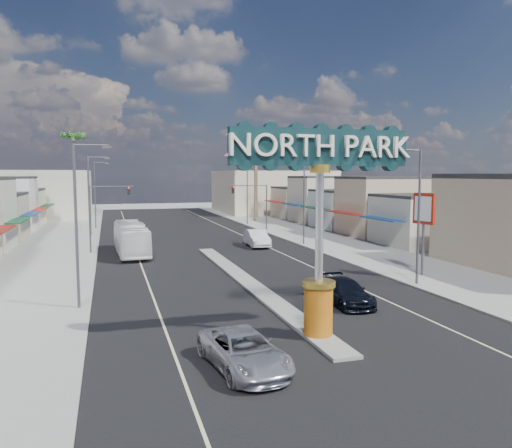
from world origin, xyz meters
TOP-DOWN VIEW (x-y plane):
  - ground at (0.00, 30.00)m, footprint 160.00×160.00m
  - road at (0.00, 30.00)m, footprint 20.00×120.00m
  - median_island at (0.00, 14.00)m, footprint 1.30×30.00m
  - sidewalk_left at (-14.00, 30.00)m, footprint 8.00×120.00m
  - sidewalk_right at (14.00, 30.00)m, footprint 8.00×120.00m
  - storefront_row_right at (24.00, 43.00)m, footprint 12.00×42.00m
  - backdrop_far_left at (-22.00, 75.00)m, footprint 20.00×20.00m
  - backdrop_far_right at (22.00, 75.00)m, footprint 20.00×20.00m
  - gateway_sign at (0.00, 1.98)m, footprint 8.20×1.50m
  - traffic_signal_left at (-9.18, 43.99)m, footprint 5.09×0.45m
  - traffic_signal_right at (9.18, 43.99)m, footprint 5.09×0.45m
  - streetlight_l_near at (-10.43, 10.00)m, footprint 2.03×0.22m
  - streetlight_l_mid at (-10.43, 30.00)m, footprint 2.03×0.22m
  - streetlight_l_far at (-10.43, 52.00)m, footprint 2.03×0.22m
  - streetlight_r_near at (10.43, 10.00)m, footprint 2.03×0.22m
  - streetlight_r_mid at (10.43, 30.00)m, footprint 2.03×0.22m
  - streetlight_r_far at (10.43, 52.00)m, footprint 2.03×0.22m
  - palm_left_far at (-13.00, 50.00)m, footprint 2.60×2.60m
  - palm_right_mid at (13.00, 56.00)m, footprint 2.60×2.60m
  - palm_right_far at (15.00, 62.00)m, footprint 2.60×2.60m
  - suv_left at (-4.16, -0.58)m, footprint 3.01×5.37m
  - suv_right at (3.83, 6.99)m, footprint 2.09×4.92m
  - car_parked_right at (5.50, 30.10)m, footprint 2.14×5.35m
  - city_bus at (-7.00, 28.72)m, footprint 2.93×10.65m
  - bank_pylon_sign at (12.61, 12.31)m, footprint 0.63×1.85m

SIDE VIEW (x-z plane):
  - ground at x=0.00m, z-range 0.00..0.00m
  - road at x=0.00m, z-range 0.00..0.01m
  - sidewalk_left at x=-14.00m, z-range 0.00..0.12m
  - sidewalk_right at x=14.00m, z-range 0.00..0.12m
  - median_island at x=0.00m, z-range 0.00..0.16m
  - suv_right at x=3.83m, z-range 0.00..1.41m
  - suv_left at x=-4.16m, z-range 0.00..1.42m
  - car_parked_right at x=5.50m, z-range 0.00..1.73m
  - city_bus at x=-7.00m, z-range 0.00..2.94m
  - storefront_row_right at x=24.00m, z-range 0.00..6.00m
  - backdrop_far_left at x=-22.00m, z-range 0.00..8.00m
  - backdrop_far_right at x=22.00m, z-range 0.00..8.00m
  - traffic_signal_left at x=-9.18m, z-range 1.27..7.27m
  - traffic_signal_right at x=9.18m, z-range 1.27..7.27m
  - bank_pylon_sign at x=12.61m, z-range 1.63..7.53m
  - streetlight_l_near at x=-10.43m, z-range 0.57..9.57m
  - streetlight_l_mid at x=-10.43m, z-range 0.57..9.57m
  - streetlight_l_far at x=-10.43m, z-range 0.57..9.57m
  - streetlight_r_near at x=10.43m, z-range 0.57..9.57m
  - streetlight_r_mid at x=10.43m, z-range 0.57..9.57m
  - streetlight_r_far at x=10.43m, z-range 0.57..9.57m
  - gateway_sign at x=0.00m, z-range 1.35..10.50m
  - palm_right_mid at x=13.00m, z-range 4.55..16.65m
  - palm_left_far at x=-13.00m, z-range 4.95..18.05m
  - palm_right_far at x=15.00m, z-range 5.34..19.44m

